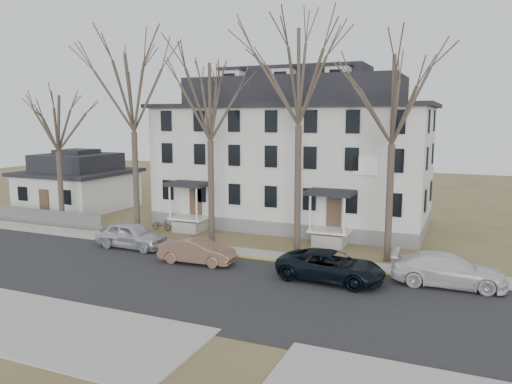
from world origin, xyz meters
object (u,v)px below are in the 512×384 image
at_px(tree_mid_right, 394,93).
at_px(boarding_house, 294,155).
at_px(car_tan, 197,251).
at_px(car_navy, 331,267).
at_px(tree_far_left, 132,87).
at_px(tree_center, 299,69).
at_px(bicycle_left, 162,225).
at_px(car_silver, 132,236).
at_px(tree_bungalow, 57,119).
at_px(car_white, 448,271).
at_px(small_house, 78,184).
at_px(tree_mid_left, 210,96).

bearing_deg(tree_mid_right, boarding_house, 136.19).
height_order(tree_mid_right, car_tan, tree_mid_right).
bearing_deg(car_tan, car_navy, -94.00).
distance_m(tree_far_left, tree_center, 12.02).
bearing_deg(bicycle_left, tree_far_left, 146.05).
xyz_separation_m(car_silver, car_navy, (13.29, -1.35, -0.06)).
relative_size(boarding_house, tree_mid_right, 1.63).
height_order(tree_bungalow, car_white, tree_bungalow).
height_order(car_tan, car_white, car_white).
bearing_deg(boarding_house, tree_far_left, -137.82).
distance_m(boarding_house, tree_center, 10.39).
distance_m(car_navy, car_white, 5.72).
relative_size(tree_far_left, car_tan, 3.14).
bearing_deg(tree_bungalow, small_house, 122.84).
bearing_deg(boarding_house, tree_mid_left, -110.20).
xyz_separation_m(tree_far_left, bicycle_left, (1.01, 1.54, -9.94)).
bearing_deg(bicycle_left, car_tan, -134.39).
xyz_separation_m(car_tan, car_navy, (7.79, -0.04, 0.04)).
bearing_deg(tree_mid_left, tree_center, 0.00).
bearing_deg(tree_far_left, tree_mid_left, 0.00).
distance_m(tree_bungalow, car_white, 29.03).
bearing_deg(boarding_house, small_house, -174.41).
relative_size(tree_mid_right, car_navy, 2.34).
xyz_separation_m(tree_far_left, tree_bungalow, (-7.00, 0.00, -2.22)).
distance_m(tree_center, car_navy, 11.89).
xyz_separation_m(small_house, car_silver, (13.11, -9.65, -1.43)).
relative_size(tree_mid_left, car_white, 2.35).
bearing_deg(small_house, boarding_house, 5.59).
xyz_separation_m(tree_far_left, car_white, (20.90, -3.24, -9.56)).
bearing_deg(car_silver, small_house, 55.20).
relative_size(boarding_house, car_navy, 3.83).
relative_size(car_silver, car_navy, 0.88).
height_order(tree_mid_right, car_white, tree_mid_right).
bearing_deg(car_navy, tree_bungalow, 81.96).
relative_size(tree_center, car_navy, 2.70).
relative_size(tree_center, bicycle_left, 9.46).
distance_m(tree_bungalow, car_navy, 24.06).
bearing_deg(tree_bungalow, car_silver, -20.74).
relative_size(small_house, car_white, 1.60).
distance_m(tree_mid_left, car_white, 17.61).
bearing_deg(car_tan, tree_mid_left, 14.95).
bearing_deg(small_house, tree_mid_left, -20.03).
bearing_deg(tree_mid_right, car_navy, -113.64).
height_order(tree_mid_left, bicycle_left, tree_mid_left).
distance_m(tree_mid_right, car_navy, 10.28).
bearing_deg(car_silver, tree_mid_right, -75.82).
bearing_deg(car_silver, bicycle_left, 13.98).
bearing_deg(car_white, tree_center, 67.34).
bearing_deg(tree_center, small_house, 164.92).
bearing_deg(car_navy, tree_mid_right, -19.59).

